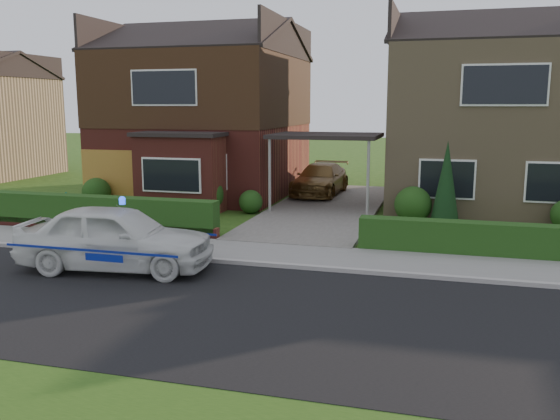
% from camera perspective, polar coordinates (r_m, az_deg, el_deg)
% --- Properties ---
extents(ground, '(120.00, 120.00, 0.00)m').
position_cam_1_polar(ground, '(11.42, -6.59, -9.39)').
color(ground, '#234612').
rests_on(ground, ground).
extents(road, '(60.00, 6.00, 0.02)m').
position_cam_1_polar(road, '(11.42, -6.59, -9.39)').
color(road, black).
rests_on(road, ground).
extents(kerb, '(60.00, 0.16, 0.12)m').
position_cam_1_polar(kerb, '(14.14, -1.94, -5.23)').
color(kerb, '#9E9993').
rests_on(kerb, ground).
extents(sidewalk, '(60.00, 2.00, 0.10)m').
position_cam_1_polar(sidewalk, '(15.12, -0.74, -4.25)').
color(sidewalk, slate).
rests_on(sidewalk, ground).
extents(driveway, '(3.80, 12.00, 0.12)m').
position_cam_1_polar(driveway, '(21.68, 4.38, 0.16)').
color(driveway, '#666059').
rests_on(driveway, ground).
extents(house_left, '(7.50, 9.53, 7.25)m').
position_cam_1_polar(house_left, '(25.83, -7.09, 10.07)').
color(house_left, maroon).
rests_on(house_left, ground).
extents(house_right, '(7.50, 8.06, 7.25)m').
position_cam_1_polar(house_right, '(24.01, 19.85, 9.20)').
color(house_right, '#977F5C').
rests_on(house_right, ground).
extents(carport_link, '(3.80, 3.00, 2.77)m').
position_cam_1_polar(carport_link, '(21.34, 4.45, 7.02)').
color(carport_link, black).
rests_on(carport_link, ground).
extents(garage_door, '(2.20, 0.10, 2.10)m').
position_cam_1_polar(garage_door, '(23.60, -16.19, 3.03)').
color(garage_door, olive).
rests_on(garage_door, ground).
extents(dwarf_wall, '(7.70, 0.25, 0.36)m').
position_cam_1_polar(dwarf_wall, '(18.55, -17.13, -1.59)').
color(dwarf_wall, maroon).
rests_on(dwarf_wall, ground).
extents(hedge_left, '(7.50, 0.55, 0.90)m').
position_cam_1_polar(hedge_left, '(18.71, -16.85, -2.04)').
color(hedge_left, black).
rests_on(hedge_left, ground).
extents(hedge_right, '(7.50, 0.55, 0.80)m').
position_cam_1_polar(hedge_right, '(15.86, 21.24, -4.45)').
color(hedge_right, black).
rests_on(hedge_right, ground).
extents(shrub_left_far, '(1.08, 1.08, 1.08)m').
position_cam_1_polar(shrub_left_far, '(23.41, -17.24, 1.66)').
color(shrub_left_far, black).
rests_on(shrub_left_far, ground).
extents(shrub_left_mid, '(1.32, 1.32, 1.32)m').
position_cam_1_polar(shrub_left_mid, '(21.13, -7.22, 1.49)').
color(shrub_left_mid, black).
rests_on(shrub_left_mid, ground).
extents(shrub_left_near, '(0.84, 0.84, 0.84)m').
position_cam_1_polar(shrub_left_near, '(20.89, -2.83, 0.79)').
color(shrub_left_near, black).
rests_on(shrub_left_near, ground).
extents(shrub_right_near, '(1.20, 1.20, 1.20)m').
position_cam_1_polar(shrub_right_near, '(19.64, 12.68, 0.49)').
color(shrub_right_near, black).
rests_on(shrub_right_near, ground).
extents(conifer_a, '(0.90, 0.90, 2.60)m').
position_cam_1_polar(conifer_a, '(19.32, 15.69, 2.30)').
color(conifer_a, black).
rests_on(conifer_a, ground).
extents(police_car, '(4.13, 4.67, 1.70)m').
position_cam_1_polar(police_car, '(14.19, -15.53, -2.61)').
color(police_car, silver).
rests_on(police_car, ground).
extents(driveway_car, '(1.93, 4.39, 1.25)m').
position_cam_1_polar(driveway_car, '(24.66, 3.90, 2.99)').
color(driveway_car, brown).
rests_on(driveway_car, driveway).
extents(potted_plant_a, '(0.41, 0.28, 0.77)m').
position_cam_1_polar(potted_plant_a, '(21.94, -20.03, 0.56)').
color(potted_plant_a, gray).
rests_on(potted_plant_a, ground).
extents(potted_plant_b, '(0.57, 0.56, 0.81)m').
position_cam_1_polar(potted_plant_b, '(20.11, -20.16, -0.23)').
color(potted_plant_b, gray).
rests_on(potted_plant_b, ground).
extents(potted_plant_c, '(0.45, 0.45, 0.79)m').
position_cam_1_polar(potted_plant_c, '(17.60, -6.83, -1.11)').
color(potted_plant_c, gray).
rests_on(potted_plant_c, ground).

